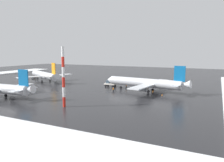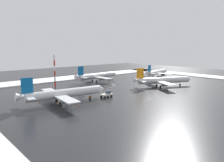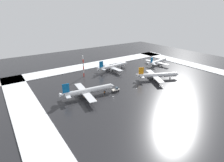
{
  "view_description": "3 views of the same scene",
  "coord_description": "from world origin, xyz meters",
  "px_view_note": "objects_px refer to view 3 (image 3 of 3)",
  "views": [
    {
      "loc": [
        58.29,
        -72.16,
        14.05
      ],
      "look_at": [
        21.8,
        2.65,
        2.7
      ],
      "focal_mm": 35.0,
      "sensor_mm": 36.0,
      "label": 1
    },
    {
      "loc": [
        72.14,
        66.01,
        18.68
      ],
      "look_at": [
        12.73,
        0.01,
        4.95
      ],
      "focal_mm": 35.0,
      "sensor_mm": 36.0,
      "label": 2
    },
    {
      "loc": [
        74.72,
        79.63,
        43.62
      ],
      "look_at": [
        17.63,
        -1.91,
        3.81
      ],
      "focal_mm": 28.0,
      "sensor_mm": 36.0,
      "label": 3
    }
  ],
  "objects_px": {
    "airplane_foreground_jet": "(113,66)",
    "traffic_cone_mid_line": "(73,96)",
    "airplane_parked_portside": "(158,62)",
    "pushback_tug": "(116,89)",
    "ground_crew_near_tug": "(98,87)",
    "airplane_parked_starboard": "(157,75)",
    "traffic_cone_wingtip_side": "(96,100)",
    "airplane_distant_tail": "(88,91)",
    "antenna_mast": "(83,66)",
    "ground_crew_by_nose_gear": "(104,92)",
    "traffic_cone_near_nose": "(84,97)"
  },
  "relations": [
    {
      "from": "ground_crew_near_tug",
      "to": "airplane_parked_starboard",
      "type": "bearing_deg",
      "value": 171.38
    },
    {
      "from": "pushback_tug",
      "to": "traffic_cone_mid_line",
      "type": "bearing_deg",
      "value": 160.91
    },
    {
      "from": "airplane_parked_starboard",
      "to": "ground_crew_by_nose_gear",
      "type": "distance_m",
      "value": 42.05
    },
    {
      "from": "ground_crew_by_nose_gear",
      "to": "traffic_cone_mid_line",
      "type": "bearing_deg",
      "value": 32.48
    },
    {
      "from": "airplane_distant_tail",
      "to": "traffic_cone_near_nose",
      "type": "height_order",
      "value": "airplane_distant_tail"
    },
    {
      "from": "airplane_foreground_jet",
      "to": "airplane_parked_portside",
      "type": "xyz_separation_m",
      "value": [
        -41.05,
        10.32,
        -0.27
      ]
    },
    {
      "from": "airplane_foreground_jet",
      "to": "traffic_cone_near_nose",
      "type": "bearing_deg",
      "value": -146.74
    },
    {
      "from": "ground_crew_near_tug",
      "to": "antenna_mast",
      "type": "relative_size",
      "value": 0.11
    },
    {
      "from": "ground_crew_near_tug",
      "to": "traffic_cone_near_nose",
      "type": "height_order",
      "value": "ground_crew_near_tug"
    },
    {
      "from": "airplane_distant_tail",
      "to": "ground_crew_near_tug",
      "type": "xyz_separation_m",
      "value": [
        -9.84,
        -5.69,
        -2.16
      ]
    },
    {
      "from": "airplane_parked_portside",
      "to": "ground_crew_near_tug",
      "type": "distance_m",
      "value": 70.45
    },
    {
      "from": "traffic_cone_wingtip_side",
      "to": "ground_crew_near_tug",
      "type": "bearing_deg",
      "value": -124.28
    },
    {
      "from": "ground_crew_near_tug",
      "to": "airplane_parked_portside",
      "type": "bearing_deg",
      "value": -163.31
    },
    {
      "from": "airplane_foreground_jet",
      "to": "traffic_cone_wingtip_side",
      "type": "height_order",
      "value": "airplane_foreground_jet"
    },
    {
      "from": "ground_crew_by_nose_gear",
      "to": "antenna_mast",
      "type": "bearing_deg",
      "value": -37.8
    },
    {
      "from": "traffic_cone_mid_line",
      "to": "traffic_cone_near_nose",
      "type": "bearing_deg",
      "value": 132.06
    },
    {
      "from": "airplane_parked_starboard",
      "to": "traffic_cone_near_nose",
      "type": "height_order",
      "value": "airplane_parked_starboard"
    },
    {
      "from": "ground_crew_near_tug",
      "to": "ground_crew_by_nose_gear",
      "type": "bearing_deg",
      "value": 87.44
    },
    {
      "from": "antenna_mast",
      "to": "traffic_cone_mid_line",
      "type": "distance_m",
      "value": 32.49
    },
    {
      "from": "airplane_foreground_jet",
      "to": "traffic_cone_wingtip_side",
      "type": "relative_size",
      "value": 55.08
    },
    {
      "from": "traffic_cone_wingtip_side",
      "to": "antenna_mast",
      "type": "bearing_deg",
      "value": -106.75
    },
    {
      "from": "airplane_parked_starboard",
      "to": "pushback_tug",
      "type": "bearing_deg",
      "value": -153.84
    },
    {
      "from": "airplane_parked_starboard",
      "to": "traffic_cone_wingtip_side",
      "type": "height_order",
      "value": "airplane_parked_starboard"
    },
    {
      "from": "airplane_distant_tail",
      "to": "traffic_cone_mid_line",
      "type": "xyz_separation_m",
      "value": [
        6.9,
        -4.42,
        -2.85
      ]
    },
    {
      "from": "airplane_parked_starboard",
      "to": "pushback_tug",
      "type": "relative_size",
      "value": 6.17
    },
    {
      "from": "airplane_parked_portside",
      "to": "traffic_cone_near_nose",
      "type": "distance_m",
      "value": 83.92
    },
    {
      "from": "traffic_cone_mid_line",
      "to": "airplane_distant_tail",
      "type": "bearing_deg",
      "value": 147.33
    },
    {
      "from": "ground_crew_by_nose_gear",
      "to": "traffic_cone_near_nose",
      "type": "xyz_separation_m",
      "value": [
        11.22,
        -2.81,
        -0.7
      ]
    },
    {
      "from": "airplane_foreground_jet",
      "to": "traffic_cone_mid_line",
      "type": "bearing_deg",
      "value": -153.87
    },
    {
      "from": "airplane_parked_starboard",
      "to": "traffic_cone_near_nose",
      "type": "distance_m",
      "value": 53.42
    },
    {
      "from": "airplane_foreground_jet",
      "to": "antenna_mast",
      "type": "height_order",
      "value": "antenna_mast"
    },
    {
      "from": "airplane_parked_portside",
      "to": "traffic_cone_near_nose",
      "type": "relative_size",
      "value": 49.81
    },
    {
      "from": "airplane_foreground_jet",
      "to": "ground_crew_near_tug",
      "type": "distance_m",
      "value": 37.08
    },
    {
      "from": "pushback_tug",
      "to": "traffic_cone_wingtip_side",
      "type": "relative_size",
      "value": 8.43
    },
    {
      "from": "ground_crew_by_nose_gear",
      "to": "antenna_mast",
      "type": "height_order",
      "value": "antenna_mast"
    },
    {
      "from": "traffic_cone_near_nose",
      "to": "traffic_cone_mid_line",
      "type": "height_order",
      "value": "same"
    },
    {
      "from": "traffic_cone_wingtip_side",
      "to": "pushback_tug",
      "type": "bearing_deg",
      "value": -168.58
    },
    {
      "from": "airplane_parked_starboard",
      "to": "traffic_cone_mid_line",
      "type": "bearing_deg",
      "value": -161.86
    },
    {
      "from": "airplane_distant_tail",
      "to": "traffic_cone_wingtip_side",
      "type": "height_order",
      "value": "airplane_distant_tail"
    },
    {
      "from": "airplane_parked_starboard",
      "to": "traffic_cone_mid_line",
      "type": "relative_size",
      "value": 52.01
    },
    {
      "from": "airplane_parked_portside",
      "to": "pushback_tug",
      "type": "bearing_deg",
      "value": -169.46
    },
    {
      "from": "airplane_parked_portside",
      "to": "traffic_cone_near_nose",
      "type": "bearing_deg",
      "value": -176.28
    },
    {
      "from": "antenna_mast",
      "to": "traffic_cone_mid_line",
      "type": "bearing_deg",
      "value": 52.82
    },
    {
      "from": "ground_crew_by_nose_gear",
      "to": "antenna_mast",
      "type": "relative_size",
      "value": 0.11
    },
    {
      "from": "airplane_distant_tail",
      "to": "airplane_parked_starboard",
      "type": "height_order",
      "value": "airplane_distant_tail"
    },
    {
      "from": "airplane_foreground_jet",
      "to": "traffic_cone_mid_line",
      "type": "height_order",
      "value": "airplane_foreground_jet"
    },
    {
      "from": "antenna_mast",
      "to": "traffic_cone_near_nose",
      "type": "height_order",
      "value": "antenna_mast"
    },
    {
      "from": "traffic_cone_wingtip_side",
      "to": "airplane_foreground_jet",
      "type": "bearing_deg",
      "value": -134.79
    },
    {
      "from": "traffic_cone_mid_line",
      "to": "pushback_tug",
      "type": "bearing_deg",
      "value": 159.9
    },
    {
      "from": "antenna_mast",
      "to": "airplane_distant_tail",
      "type": "bearing_deg",
      "value": 67.58
    }
  ]
}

